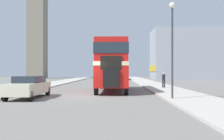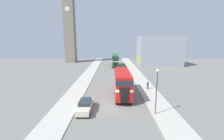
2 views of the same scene
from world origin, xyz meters
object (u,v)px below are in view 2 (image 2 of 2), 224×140
Objects in this scene: double_decker_bus at (122,81)px; car_parked_near at (85,105)px; pedestrian_walking at (147,85)px; street_lamp at (156,85)px; church_tower at (69,17)px; bus_distant at (115,59)px.

double_decker_bus is 8.09m from car_parked_near.
pedestrian_walking reaches higher than car_parked_near.
street_lamp is at bearing -97.96° from pedestrian_walking.
church_tower is (-14.49, 47.36, 18.32)m from car_parked_near.
pedestrian_walking is at bearing -78.10° from bus_distant.
car_parked_near is 0.12× the size of church_tower.
bus_distant is at bearing -29.00° from church_tower.
church_tower is at bearing 115.55° from double_decker_bus.
church_tower reaches higher than bus_distant.
church_tower is (-19.89, 41.61, 16.53)m from double_decker_bus.
car_parked_near is at bearing 172.82° from street_lamp.
car_parked_near is at bearing -72.99° from church_tower.
street_lamp is at bearing -63.99° from church_tower.
bus_distant is (-0.61, 30.92, 0.05)m from double_decker_bus.
car_parked_near is 9.80m from street_lamp.
double_decker_bus is 6.03× the size of pedestrian_walking.
street_lamp is (-1.43, -10.23, 2.97)m from pedestrian_walking.
bus_distant is at bearing 96.62° from street_lamp.
church_tower is (-25.11, 38.29, 18.09)m from pedestrian_walking.
pedestrian_walking is at bearing 32.51° from double_decker_bus.
street_lamp reaches higher than car_parked_near.
bus_distant reaches higher than car_parked_near.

